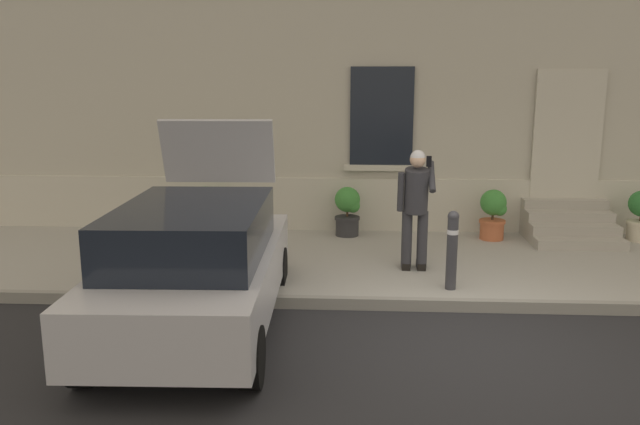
# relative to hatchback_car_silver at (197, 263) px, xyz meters

# --- Properties ---
(ground_plane) EXTENTS (80.00, 80.00, 0.00)m
(ground_plane) POSITION_rel_hatchback_car_silver_xyz_m (2.92, -0.16, -0.80)
(ground_plane) COLOR #232326
(sidewalk) EXTENTS (24.00, 3.60, 0.15)m
(sidewalk) POSITION_rel_hatchback_car_silver_xyz_m (2.92, 2.64, -0.72)
(sidewalk) COLOR #99968E
(sidewalk) RESTS_ON ground
(curb_edge) EXTENTS (24.00, 0.12, 0.15)m
(curb_edge) POSITION_rel_hatchback_car_silver_xyz_m (2.92, 0.78, -0.72)
(curb_edge) COLOR gray
(curb_edge) RESTS_ON ground
(building_facade) EXTENTS (24.00, 1.52, 7.50)m
(building_facade) POSITION_rel_hatchback_car_silver_xyz_m (2.93, 5.13, 2.93)
(building_facade) COLOR #B2AD9E
(building_facade) RESTS_ON ground
(entrance_stoop) EXTENTS (1.44, 1.28, 0.64)m
(entrance_stoop) POSITION_rel_hatchback_car_silver_xyz_m (5.43, 3.96, -0.41)
(entrance_stoop) COLOR #9E998E
(entrance_stoop) RESTS_ON sidewalk
(hatchback_car_silver) EXTENTS (1.89, 4.11, 2.34)m
(hatchback_car_silver) POSITION_rel_hatchback_car_silver_xyz_m (0.00, 0.00, 0.00)
(hatchback_car_silver) COLOR #B7B7BF
(hatchback_car_silver) RESTS_ON ground
(bollard_near_person) EXTENTS (0.15, 0.15, 1.04)m
(bollard_near_person) POSITION_rel_hatchback_car_silver_xyz_m (3.04, 1.19, -0.09)
(bollard_near_person) COLOR #333338
(bollard_near_person) RESTS_ON sidewalk
(bollard_far_left) EXTENTS (0.15, 0.15, 1.04)m
(bollard_far_left) POSITION_rel_hatchback_car_silver_xyz_m (0.04, 1.19, -0.09)
(bollard_far_left) COLOR #333338
(bollard_far_left) RESTS_ON sidewalk
(person_on_phone) EXTENTS (0.51, 0.50, 1.74)m
(person_on_phone) POSITION_rel_hatchback_car_silver_xyz_m (2.64, 1.98, 0.35)
(person_on_phone) COLOR #2D2D33
(person_on_phone) RESTS_ON sidewalk
(planter_olive) EXTENTS (0.44, 0.44, 0.86)m
(planter_olive) POSITION_rel_hatchback_car_silver_xyz_m (-0.82, 3.93, -0.19)
(planter_olive) COLOR #606B38
(planter_olive) RESTS_ON sidewalk
(planter_charcoal) EXTENTS (0.44, 0.44, 0.86)m
(planter_charcoal) POSITION_rel_hatchback_car_silver_xyz_m (1.66, 4.01, -0.19)
(planter_charcoal) COLOR #2D2D30
(planter_charcoal) RESTS_ON sidewalk
(planter_terracotta) EXTENTS (0.44, 0.44, 0.86)m
(planter_terracotta) POSITION_rel_hatchback_car_silver_xyz_m (4.13, 3.88, -0.19)
(planter_terracotta) COLOR #B25B38
(planter_terracotta) RESTS_ON sidewalk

